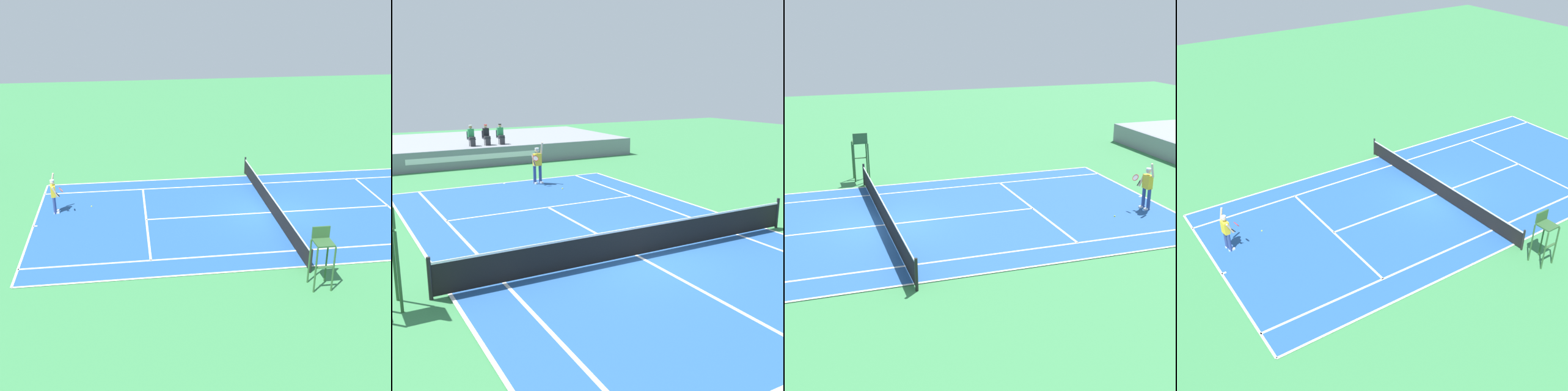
% 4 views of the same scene
% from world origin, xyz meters
% --- Properties ---
extents(ground_plane, '(80.00, 80.00, 0.00)m').
position_xyz_m(ground_plane, '(0.00, 0.00, 0.00)').
color(ground_plane, '#387F47').
extents(court, '(11.08, 23.88, 0.03)m').
position_xyz_m(court, '(0.00, 0.00, 0.01)').
color(court, '#235193').
rests_on(court, ground).
extents(net, '(11.98, 0.10, 1.07)m').
position_xyz_m(net, '(0.00, 0.00, 0.52)').
color(net, black).
rests_on(net, ground).
extents(tennis_player, '(0.75, 0.70, 2.08)m').
position_xyz_m(tennis_player, '(1.51, 10.98, 0.99)').
color(tennis_player, navy).
rests_on(tennis_player, ground).
extents(tennis_ball, '(0.07, 0.07, 0.07)m').
position_xyz_m(tennis_ball, '(2.03, 9.19, 0.03)').
color(tennis_ball, '#D1E533').
rests_on(tennis_ball, ground).
extents(umpire_chair, '(0.77, 0.77, 2.44)m').
position_xyz_m(umpire_chair, '(-6.92, 0.00, 1.56)').
color(umpire_chair, '#2D562D').
rests_on(umpire_chair, ground).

